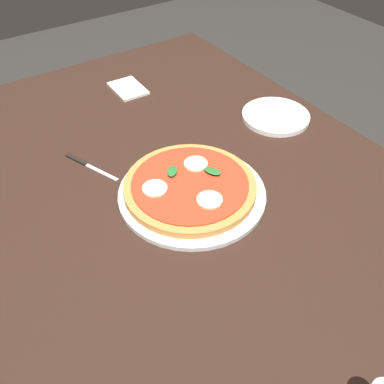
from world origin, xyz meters
TOP-DOWN VIEW (x-y plane):
  - ground_plane at (0.00, 0.00)m, footprint 6.00×6.00m
  - dining_table at (0.00, 0.00)m, footprint 1.44×1.09m
  - serving_tray at (0.07, 0.01)m, footprint 0.35×0.35m
  - pizza at (0.06, 0.01)m, footprint 0.31×0.31m
  - plate_white at (-0.07, 0.40)m, footprint 0.20×0.20m
  - napkin at (-0.46, 0.12)m, footprint 0.13×0.09m
  - knife at (-0.18, -0.15)m, footprint 0.17×0.07m

SIDE VIEW (x-z plane):
  - ground_plane at x=0.00m, z-range 0.00..0.00m
  - dining_table at x=0.00m, z-range 0.29..1.05m
  - knife at x=-0.18m, z-range 0.76..0.77m
  - napkin at x=-0.46m, z-range 0.76..0.77m
  - serving_tray at x=0.07m, z-range 0.76..0.77m
  - plate_white at x=-0.07m, z-range 0.76..0.78m
  - pizza at x=0.06m, z-range 0.77..0.80m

